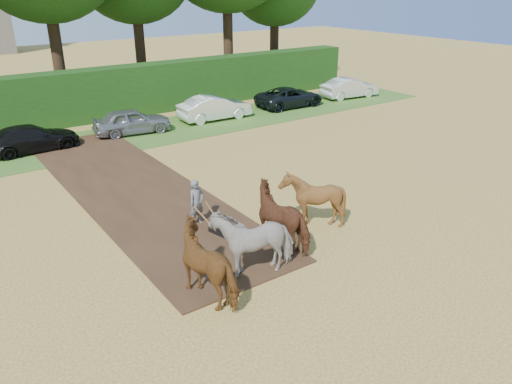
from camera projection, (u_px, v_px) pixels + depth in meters
name	position (u px, v px, depth m)	size (l,w,h in m)	color
ground	(181.00, 279.00, 14.04)	(120.00, 120.00, 0.00)	gold
earth_strip	(134.00, 189.00, 20.08)	(4.50, 17.00, 0.05)	#472D1C
grass_verge	(49.00, 151.00, 24.53)	(50.00, 5.00, 0.03)	#38601E
hedgerow	(23.00, 104.00, 27.33)	(46.00, 1.60, 3.00)	#14380F
plough_team	(267.00, 226.00, 14.91)	(6.61, 5.39, 1.98)	brown
parked_cars	(86.00, 130.00, 25.52)	(41.35, 2.92, 1.46)	silver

